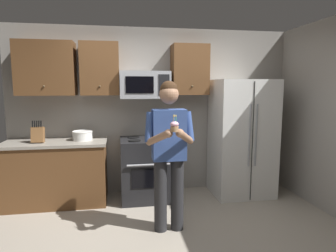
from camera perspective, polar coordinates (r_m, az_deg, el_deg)
ground_plane at (r=3.36m, az=0.83°, el=-22.46°), size 6.00×6.00×0.00m
wall_back at (r=4.65m, az=-3.02°, el=2.94°), size 4.40×0.10×2.60m
oven_range at (r=4.41m, az=-4.32°, el=-8.46°), size 0.76×0.70×0.93m
microwave at (r=4.35m, az=-4.63°, el=8.13°), size 0.74×0.41×0.40m
refrigerator at (r=4.64m, az=14.45°, el=-2.28°), size 0.90×0.75×1.80m
cabinet_row_upper at (r=4.40m, az=-12.35°, el=10.97°), size 2.78×0.36×0.76m
counter_left at (r=4.51m, az=-21.23°, el=-8.60°), size 1.44×0.66×0.92m
knife_block at (r=4.38m, az=-24.43°, el=-1.53°), size 0.16×0.15×0.32m
bowl_large_white at (r=4.38m, az=-16.61°, el=-1.77°), size 0.29×0.29×0.13m
person at (r=3.30m, az=0.22°, el=-4.41°), size 0.60×0.48×1.76m
cupcake at (r=2.93m, az=1.31°, el=-0.05°), size 0.09×0.09×0.17m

